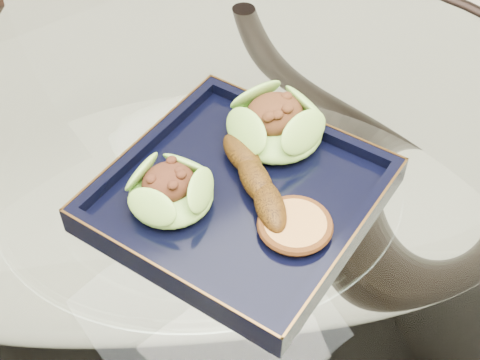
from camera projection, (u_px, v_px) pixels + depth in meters
dining_table at (206, 286)px, 0.86m from camera, size 1.13×1.13×0.77m
navy_plate at (240, 199)px, 0.73m from camera, size 0.34×0.34×0.02m
lettuce_wrap_left at (171, 192)px, 0.70m from camera, size 0.10×0.10×0.03m
lettuce_wrap_right at (276, 126)px, 0.77m from camera, size 0.14×0.14×0.04m
roasted_plantain at (256, 180)px, 0.72m from camera, size 0.07×0.15×0.03m
crumb_patty at (295, 226)px, 0.68m from camera, size 0.08×0.08×0.01m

